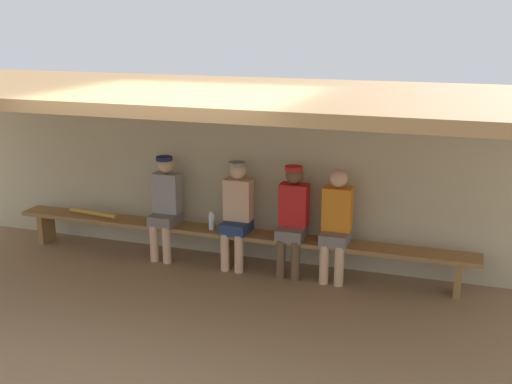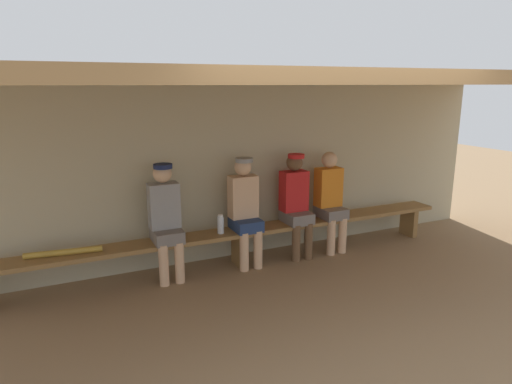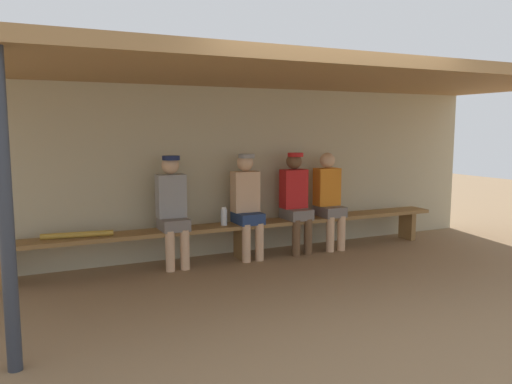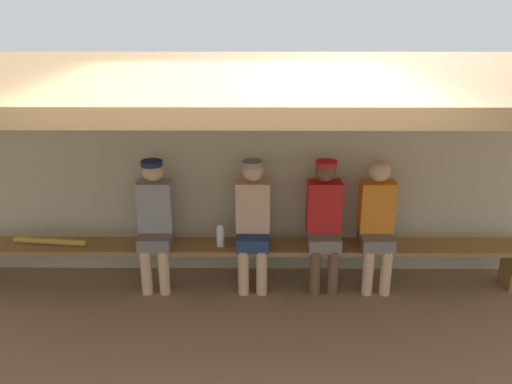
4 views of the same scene
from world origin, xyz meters
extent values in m
plane|color=#8C6D4C|center=(0.00, 0.00, 0.00)|extent=(24.00, 24.00, 0.00)
cube|color=#B7AD8C|center=(0.00, 2.00, 1.10)|extent=(8.00, 0.20, 2.20)
cube|color=#9E7547|center=(0.00, 0.70, 2.26)|extent=(8.00, 2.80, 0.12)
cube|color=olive|center=(0.00, 1.55, 0.43)|extent=(6.00, 0.36, 0.05)
cube|color=olive|center=(-2.75, 1.55, 0.21)|extent=(0.08, 0.29, 0.41)
cube|color=olive|center=(0.00, 1.55, 0.21)|extent=(0.08, 0.29, 0.41)
cube|color=olive|center=(2.75, 1.55, 0.21)|extent=(0.08, 0.29, 0.41)
cube|color=navy|center=(0.09, 1.53, 0.53)|extent=(0.32, 0.40, 0.14)
cylinder|color=#DBAD84|center=(0.00, 1.37, 0.24)|extent=(0.11, 0.11, 0.48)
cylinder|color=#DBAD84|center=(0.18, 1.37, 0.24)|extent=(0.11, 0.11, 0.48)
cube|color=#DBAD84|center=(0.09, 1.61, 0.86)|extent=(0.34, 0.20, 0.52)
sphere|color=#DBAD84|center=(0.09, 1.61, 1.23)|extent=(0.21, 0.21, 0.21)
cylinder|color=gray|center=(0.09, 1.57, 1.32)|extent=(0.21, 0.21, 0.05)
cube|color=slate|center=(1.34, 1.53, 0.53)|extent=(0.32, 0.40, 0.14)
cylinder|color=#DBAD84|center=(1.25, 1.37, 0.24)|extent=(0.11, 0.11, 0.48)
cylinder|color=#DBAD84|center=(1.43, 1.37, 0.24)|extent=(0.11, 0.11, 0.48)
cube|color=orange|center=(1.34, 1.61, 0.86)|extent=(0.34, 0.20, 0.52)
sphere|color=#DBAD84|center=(1.34, 1.61, 1.23)|extent=(0.21, 0.21, 0.21)
cube|color=slate|center=(0.81, 1.53, 0.53)|extent=(0.32, 0.40, 0.14)
cylinder|color=brown|center=(0.72, 1.37, 0.24)|extent=(0.11, 0.11, 0.48)
cylinder|color=brown|center=(0.90, 1.37, 0.24)|extent=(0.11, 0.11, 0.48)
cube|color=red|center=(0.81, 1.61, 0.86)|extent=(0.34, 0.20, 0.52)
sphere|color=brown|center=(0.81, 1.61, 1.23)|extent=(0.21, 0.21, 0.21)
cylinder|color=red|center=(0.81, 1.57, 1.32)|extent=(0.21, 0.21, 0.05)
cube|color=slate|center=(-0.89, 1.53, 0.53)|extent=(0.32, 0.40, 0.14)
cylinder|color=#DBAD84|center=(-0.98, 1.37, 0.24)|extent=(0.11, 0.11, 0.48)
cylinder|color=#DBAD84|center=(-0.80, 1.37, 0.24)|extent=(0.11, 0.11, 0.48)
cube|color=gray|center=(-0.89, 1.61, 0.86)|extent=(0.34, 0.20, 0.52)
sphere|color=#DBAD84|center=(-0.89, 1.61, 1.23)|extent=(0.21, 0.21, 0.21)
cylinder|color=#19234C|center=(-0.89, 1.57, 1.32)|extent=(0.21, 0.21, 0.05)
cylinder|color=silver|center=(-0.23, 1.53, 0.56)|extent=(0.08, 0.08, 0.21)
cylinder|color=white|center=(-0.23, 1.53, 0.68)|extent=(0.06, 0.06, 0.02)
cylinder|color=#B28C33|center=(-1.98, 1.55, 0.49)|extent=(0.77, 0.16, 0.07)
camera|label=1|loc=(2.70, -5.42, 3.03)|focal=44.21mm
camera|label=2|loc=(-2.02, -3.31, 2.21)|focal=31.67mm
camera|label=3|loc=(-2.50, -4.25, 1.67)|focal=35.23mm
camera|label=4|loc=(0.15, -3.35, 2.85)|focal=37.38mm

